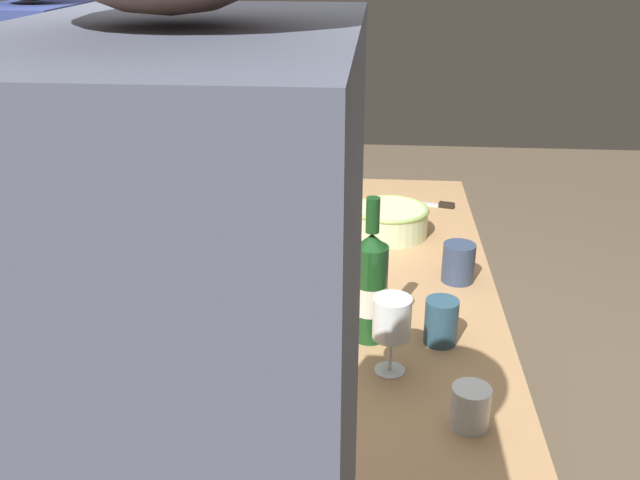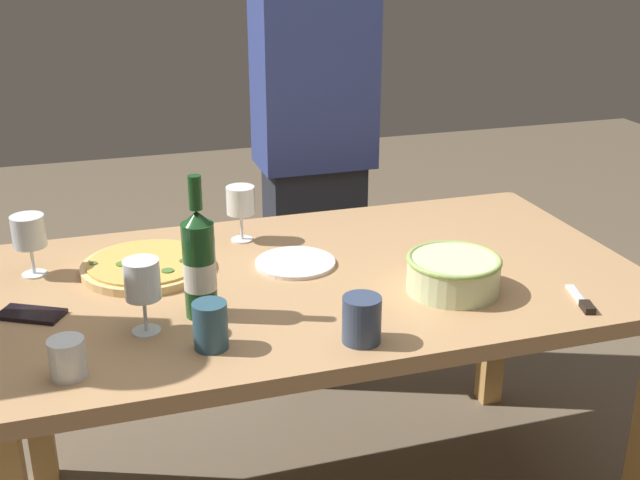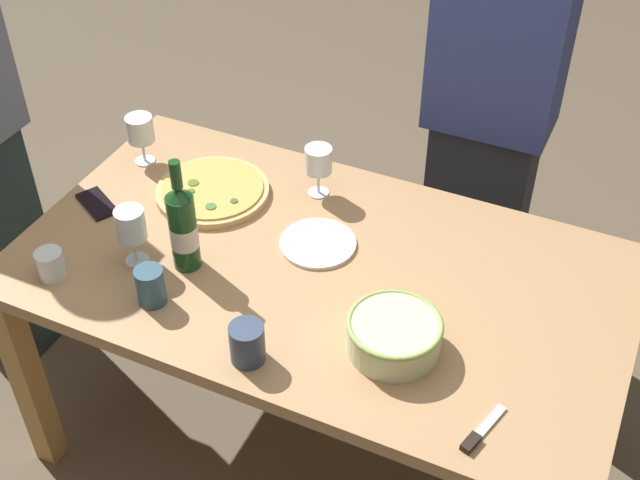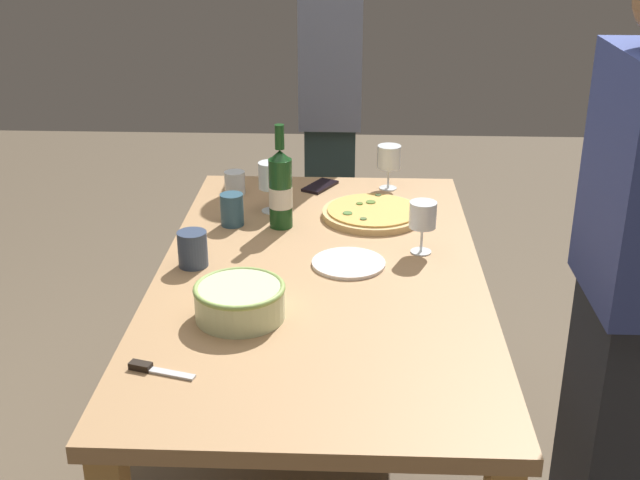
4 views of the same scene
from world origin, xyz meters
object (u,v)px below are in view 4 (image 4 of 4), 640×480
(cell_phone, at_px, (320,186))
(cup_ceramic, at_px, (232,210))
(serving_bowl, at_px, (240,300))
(wine_glass_by_bottle, at_px, (270,178))
(cup_spare, at_px, (193,249))
(wine_glass_far_left, at_px, (389,158))
(cup_amber, at_px, (235,183))
(pizza, at_px, (373,213))
(wine_glass_near_pizza, at_px, (423,216))
(person_guest_left, at_px, (331,110))
(wine_bottle, at_px, (281,188))
(dining_table, at_px, (320,301))
(pizza_knife, at_px, (153,369))
(person_host, at_px, (636,287))
(side_plate, at_px, (349,263))

(cell_phone, bearing_deg, cup_ceramic, 82.96)
(serving_bowl, xyz_separation_m, wine_glass_by_bottle, (-0.72, 0.01, 0.07))
(wine_glass_by_bottle, distance_m, cup_spare, 0.47)
(cup_ceramic, bearing_deg, cell_phone, 144.24)
(cup_ceramic, bearing_deg, wine_glass_far_left, 125.71)
(cup_amber, distance_m, cup_ceramic, 0.29)
(pizza, distance_m, wine_glass_near_pizza, 0.32)
(pizza, relative_size, person_guest_left, 0.19)
(wine_bottle, distance_m, cup_ceramic, 0.17)
(dining_table, xyz_separation_m, pizza_knife, (0.53, -0.34, 0.10))
(wine_glass_by_bottle, distance_m, cell_phone, 0.30)
(cup_spare, bearing_deg, serving_bowl, 30.13)
(pizza, height_order, cup_ceramic, cup_ceramic)
(cell_phone, relative_size, person_guest_left, 0.08)
(cup_spare, bearing_deg, wine_glass_by_bottle, 157.61)
(wine_bottle, distance_m, wine_glass_by_bottle, 0.14)
(cup_amber, relative_size, person_host, 0.05)
(dining_table, height_order, wine_glass_near_pizza, wine_glass_near_pizza)
(serving_bowl, relative_size, wine_glass_near_pizza, 1.46)
(cup_spare, distance_m, cell_phone, 0.75)
(wine_glass_near_pizza, xyz_separation_m, person_guest_left, (-1.07, -0.29, 0.03))
(side_plate, bearing_deg, person_host, 69.47)
(wine_glass_near_pizza, xyz_separation_m, cup_ceramic, (-0.19, -0.58, -0.06))
(person_host, distance_m, person_guest_left, 1.64)
(wine_bottle, height_order, wine_glass_near_pizza, wine_bottle)
(cup_ceramic, xyz_separation_m, cell_phone, (-0.36, 0.26, -0.05))
(wine_glass_by_bottle, bearing_deg, serving_bowl, -0.46)
(wine_glass_by_bottle, bearing_deg, pizza, 84.08)
(serving_bowl, height_order, side_plate, serving_bowl)
(serving_bowl, bearing_deg, person_guest_left, 173.11)
(cup_ceramic, xyz_separation_m, side_plate, (0.28, 0.37, -0.05))
(serving_bowl, bearing_deg, dining_table, 146.08)
(cup_ceramic, height_order, person_host, person_host)
(dining_table, xyz_separation_m, wine_bottle, (-0.32, -0.14, 0.22))
(cup_amber, height_order, cup_spare, cup_spare)
(wine_glass_by_bottle, distance_m, cup_ceramic, 0.18)
(serving_bowl, relative_size, cell_phone, 1.57)
(pizza, relative_size, cup_amber, 4.11)
(wine_glass_far_left, bearing_deg, wine_glass_by_bottle, -58.67)
(dining_table, distance_m, side_plate, 0.13)
(serving_bowl, height_order, wine_bottle, wine_bottle)
(wine_glass_by_bottle, xyz_separation_m, person_guest_left, (-0.76, 0.17, 0.03))
(wine_glass_far_left, relative_size, cell_phone, 1.09)
(person_host, xyz_separation_m, person_guest_left, (-1.43, -0.79, 0.07))
(cup_ceramic, relative_size, person_host, 0.06)
(serving_bowl, relative_size, person_guest_left, 0.13)
(pizza_knife, bearing_deg, dining_table, 147.02)
(wine_glass_by_bottle, distance_m, person_host, 1.18)
(dining_table, xyz_separation_m, wine_glass_far_left, (-0.69, 0.21, 0.21))
(wine_glass_far_left, bearing_deg, pizza, -12.01)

